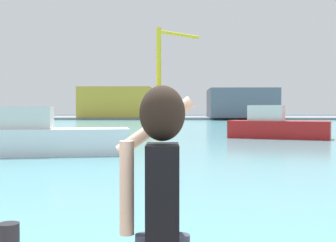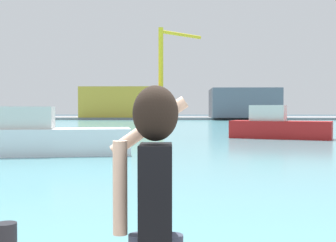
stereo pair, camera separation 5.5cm
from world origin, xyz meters
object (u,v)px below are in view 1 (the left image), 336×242
boat_moored_2 (276,126)px  person_photographer (161,195)px  boat_moored (40,137)px  warehouse_right (241,103)px  harbor_bollard (9,240)px  port_crane (164,63)px  warehouse_left (118,102)px

boat_moored_2 → person_photographer: bearing=-82.5°
boat_moored → warehouse_right: (18.76, 68.74, 2.46)m
person_photographer → boat_moored_2: size_ratio=0.23×
harbor_bollard → port_crane: (-1.59, 87.91, 10.91)m
boat_moored → warehouse_right: bearing=64.7°
warehouse_left → warehouse_right: warehouse_left is taller
warehouse_right → port_crane: 18.08m
person_photographer → port_crane: 90.51m
person_photographer → harbor_bollard: size_ratio=4.81×
warehouse_right → warehouse_left: bearing=174.2°
warehouse_right → boat_moored: bearing=-105.3°
harbor_bollard → boat_moored_2: (8.86, 27.78, 0.12)m
warehouse_right → person_photographer: bearing=-98.1°
boat_moored → boat_moored_2: bearing=31.6°
boat_moored_2 → warehouse_right: warehouse_right is taller
port_crane → harbor_bollard: bearing=-89.0°
warehouse_left → port_crane: port_crane is taller
harbor_bollard → port_crane: size_ratio=0.02×
boat_moored → warehouse_left: warehouse_left is taller
person_photographer → harbor_bollard: 2.78m
warehouse_left → port_crane: 12.63m
person_photographer → port_crane: size_ratio=0.09×
boat_moored_2 → warehouse_right: size_ratio=0.57×
harbor_bollard → person_photographer: bearing=-48.9°
port_crane → warehouse_left: bearing=-174.8°
person_photographer → warehouse_right: bearing=-9.9°
warehouse_left → warehouse_right: bearing=-5.8°
boat_moored_2 → port_crane: port_crane is taller
port_crane → person_photographer: bearing=-87.9°
person_photographer → boat_moored_2: (7.13, 29.76, -0.76)m
warehouse_left → warehouse_right: 25.35m
warehouse_left → port_crane: (9.57, 0.86, 8.19)m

